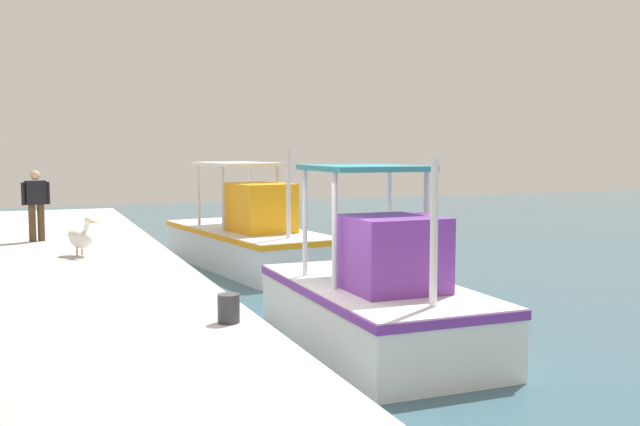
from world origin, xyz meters
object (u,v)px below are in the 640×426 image
object	(u,v)px
fishing_boat_second	(377,301)
fisherman_standing	(36,202)
pelican	(80,236)
fishing_boat_nearest	(249,239)
mooring_bollard_nearest	(229,308)

from	to	relation	value
fishing_boat_second	fisherman_standing	distance (m)	9.82
pelican	fisherman_standing	xyz separation A→B (m)	(-2.81, -0.81, 0.53)
fishing_boat_nearest	pelican	bearing A→B (deg)	-64.24
mooring_bollard_nearest	pelican	bearing A→B (deg)	-168.25
pelican	mooring_bollard_nearest	xyz separation A→B (m)	(6.59, 1.37, -0.22)
fishing_boat_nearest	fishing_boat_second	xyz separation A→B (m)	(7.75, -0.26, -0.02)
fishing_boat_nearest	pelican	size ratio (longest dim) A/B	6.86
fishing_boat_second	fisherman_standing	xyz separation A→B (m)	(-8.58, -4.66, 1.02)
fishing_boat_second	pelican	world-z (taller)	fishing_boat_second
mooring_bollard_nearest	fishing_boat_nearest	bearing A→B (deg)	162.28
pelican	fishing_boat_nearest	bearing A→B (deg)	115.76
fishing_boat_second	mooring_bollard_nearest	size ratio (longest dim) A/B	12.58
fisherman_standing	mooring_bollard_nearest	distance (m)	9.68
fishing_boat_nearest	fisherman_standing	distance (m)	5.09
mooring_bollard_nearest	fisherman_standing	bearing A→B (deg)	-166.93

